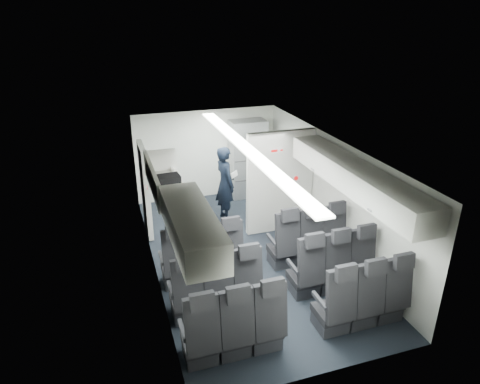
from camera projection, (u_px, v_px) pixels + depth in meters
cabin_shell at (247, 202)px, 7.65m from camera, size 3.41×6.01×2.16m
seat_row_front at (256, 251)px, 7.47m from camera, size 3.33×0.56×1.24m
seat_row_mid at (276, 280)px, 6.69m from camera, size 3.33×0.56×1.24m
seat_row_rear at (301, 316)px, 5.90m from camera, size 3.33×0.56×1.24m
overhead_bin_left_rear at (192, 226)px, 5.22m from camera, size 0.53×1.80×0.40m
overhead_bin_left_front_open at (166, 184)px, 6.78m from camera, size 0.64×1.70×0.72m
overhead_bin_right_rear at (387, 198)px, 6.01m from camera, size 0.53×1.80×0.40m
overhead_bin_right_front at (327, 159)px, 7.54m from camera, size 0.53×1.70×0.40m
bulkhead_partition at (280, 182)px, 8.65m from camera, size 1.40×0.15×2.13m
galley_unit at (248, 159)px, 10.37m from camera, size 0.85×0.52×1.90m
boarding_door at (145, 189)px, 8.61m from camera, size 0.12×1.27×1.86m
flight_attendant at (225, 184)px, 9.22m from camera, size 0.49×0.66×1.66m
carry_on_bag at (168, 182)px, 6.69m from camera, size 0.39×0.28×0.22m
papers at (234, 174)px, 9.14m from camera, size 0.17×0.09×0.12m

